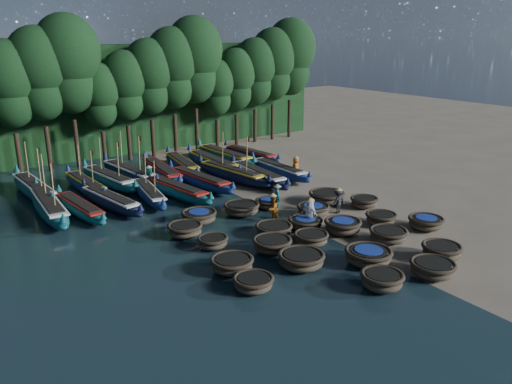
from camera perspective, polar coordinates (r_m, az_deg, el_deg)
ground at (r=31.00m, az=3.46°, el=-2.98°), size 120.00×120.00×0.00m
foliage_wall at (r=49.94m, az=-13.69°, el=10.34°), size 40.00×3.00×10.00m
coracle_2 at (r=23.18m, az=14.20°, el=-9.71°), size 2.00×2.00×0.79m
coracle_3 at (r=25.00m, az=19.54°, el=-8.20°), size 2.48×2.48×0.75m
coracle_4 at (r=26.95m, az=20.43°, el=-6.32°), size 2.25×2.25×0.80m
coracle_5 at (r=22.41m, az=-0.30°, el=-10.32°), size 1.85×1.85×0.67m
coracle_6 at (r=24.46m, az=5.20°, el=-7.70°), size 2.54×2.54×0.80m
coracle_7 at (r=25.37m, az=12.71°, el=-7.11°), size 2.47×2.47×0.79m
coracle_8 at (r=28.28m, az=14.90°, el=-4.74°), size 2.35×2.35×0.74m
coracle_9 at (r=30.74m, az=18.85°, el=-3.29°), size 2.30×2.30×0.73m
coracle_10 at (r=24.02m, az=-2.77°, el=-8.21°), size 2.31×2.31×0.75m
coracle_11 at (r=26.06m, az=1.87°, el=-6.01°), size 2.42×2.42×0.78m
coracle_12 at (r=27.08m, az=6.33°, el=-5.27°), size 1.90×1.90×0.71m
coracle_13 at (r=28.84m, az=9.88°, el=-3.82°), size 2.50×2.50×0.82m
coracle_14 at (r=30.59m, az=14.11°, el=-2.94°), size 2.27×2.27×0.75m
coracle_15 at (r=26.64m, az=-4.95°, el=-5.68°), size 1.79×1.79×0.66m
coracle_16 at (r=28.10m, az=2.05°, el=-4.30°), size 2.13×2.13×0.70m
coracle_17 at (r=29.26m, az=5.67°, el=-3.52°), size 2.29×2.29×0.66m
coracle_18 at (r=31.42m, az=6.57°, el=-2.00°), size 2.22×2.22×0.71m
coracle_19 at (r=33.45m, az=12.26°, el=-1.08°), size 2.23×2.23×0.70m
coracle_20 at (r=28.26m, az=-8.11°, el=-4.27°), size 2.00×2.00×0.76m
coracle_21 at (r=30.11m, az=-6.52°, el=-2.78°), size 2.36×2.36×0.78m
coracle_22 at (r=31.39m, az=-1.66°, el=-1.87°), size 2.81×2.81×0.75m
coracle_23 at (r=32.54m, az=1.37°, el=-1.25°), size 1.99×1.99×0.64m
coracle_24 at (r=33.80m, az=8.08°, el=-0.54°), size 2.44×2.44×0.81m
long_boat_0 at (r=33.75m, az=-22.56°, el=-1.56°), size 1.91×8.73×3.71m
long_boat_1 at (r=33.14m, az=-19.48°, el=-1.73°), size 1.99×7.27×1.29m
long_boat_2 at (r=33.84m, az=-16.28°, el=-0.97°), size 2.56×7.65×1.36m
long_boat_3 at (r=34.84m, az=-12.09°, el=-0.16°), size 2.36×7.22×3.10m
long_boat_4 at (r=35.10m, az=-9.15°, el=0.25°), size 2.62×8.10×1.44m
long_boat_5 at (r=37.19m, az=-6.46°, el=1.35°), size 2.39×8.12×1.44m
long_boat_6 at (r=38.64m, az=-2.73°, el=2.12°), size 2.65×8.59×3.68m
long_boat_7 at (r=38.29m, az=0.24°, el=1.96°), size 2.02×8.43×1.49m
long_boat_8 at (r=39.91m, az=2.64°, el=2.53°), size 1.38×7.79×1.37m
long_boat_9 at (r=38.10m, az=-24.05°, el=0.36°), size 2.12×8.74×3.72m
long_boat_10 at (r=38.03m, az=-18.91°, el=0.80°), size 1.76×7.61×3.24m
long_boat_11 at (r=38.88m, az=-16.50°, el=1.46°), size 2.60×8.22×3.53m
long_boat_12 at (r=40.08m, az=-14.26°, el=2.15°), size 2.51×8.59×3.67m
long_boat_13 at (r=39.91m, az=-10.75°, el=2.33°), size 2.43×8.69×1.54m
long_boat_14 at (r=42.03m, az=-8.48°, el=3.16°), size 2.61×8.05×1.43m
long_boat_15 at (r=41.94m, az=-4.99°, el=3.33°), size 1.71×8.94×1.57m
long_boat_16 at (r=44.25m, az=-3.59°, el=4.12°), size 2.03×8.91×1.57m
long_boat_17 at (r=45.10m, az=-0.62°, el=4.30°), size 2.07×7.70×1.36m
fisherman_0 at (r=29.96m, az=6.20°, el=-2.08°), size 0.70×0.88×1.76m
fisherman_1 at (r=31.66m, az=2.43°, el=-0.64°), size 0.58×0.74×1.98m
fisherman_2 at (r=29.82m, az=1.90°, el=-1.87°), size 1.06×0.94×2.00m
fisherman_3 at (r=31.97m, az=9.35°, el=-0.95°), size 1.04×0.62×1.79m
fisherman_4 at (r=29.21m, az=6.12°, el=-2.43°), size 0.76×1.10×1.93m
fisherman_5 at (r=37.45m, az=-12.10°, el=1.68°), size 0.86×1.62×1.86m
fisherman_6 at (r=39.14m, az=4.57°, el=2.82°), size 0.99×1.03×1.97m
tree_2 at (r=43.33m, az=-26.47°, el=11.09°), size 4.51×4.51×10.63m
tree_3 at (r=43.70m, az=-23.57°, el=12.39°), size 4.92×4.92×11.60m
tree_4 at (r=44.19m, az=-20.71°, el=13.64°), size 5.34×5.34×12.58m
tree_5 at (r=45.05m, az=-17.48°, el=10.54°), size 3.68×3.68×8.68m
tree_6 at (r=45.74m, az=-14.77°, el=11.71°), size 4.09×4.09×9.65m
tree_7 at (r=46.53m, az=-12.13°, el=12.82°), size 4.51×4.51×10.63m
tree_8 at (r=47.44m, az=-9.57°, el=13.87°), size 4.92×4.92×11.60m
tree_9 at (r=48.44m, az=-7.08°, el=14.85°), size 5.34×5.34×12.58m
tree_10 at (r=49.76m, az=-4.58°, el=11.87°), size 3.68×3.68×8.68m
tree_11 at (r=50.90m, az=-2.32°, el=12.80°), size 4.09×4.09×9.65m
tree_12 at (r=52.13m, az=-0.14°, el=13.67°), size 4.51×4.51×10.63m
tree_13 at (r=53.44m, az=1.95°, el=14.48°), size 4.92×4.92×11.60m
tree_14 at (r=54.82m, az=3.95°, el=15.24°), size 5.34×5.34×12.58m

